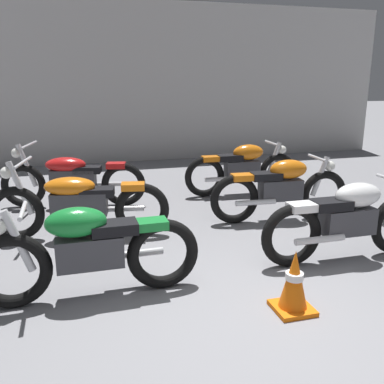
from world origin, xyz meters
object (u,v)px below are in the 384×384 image
object	(u,v)px
motorcycle_left_row_0	(89,249)
traffic_cone	(294,282)
motorcycle_right_row_0	(348,219)
motorcycle_right_row_1	(281,188)
motorcycle_left_row_1	(78,202)
motorcycle_right_row_2	(243,168)
motorcycle_left_row_2	(72,178)

from	to	relation	value
motorcycle_left_row_0	traffic_cone	bearing A→B (deg)	-23.26
traffic_cone	motorcycle_right_row_0	bearing A→B (deg)	36.72
motorcycle_right_row_0	traffic_cone	world-z (taller)	motorcycle_right_row_0
motorcycle_right_row_1	motorcycle_left_row_1	bearing A→B (deg)	178.81
motorcycle_left_row_1	motorcycle_right_row_2	size ratio (longest dim) A/B	1.09
motorcycle_right_row_1	motorcycle_right_row_2	bearing A→B (deg)	89.29
motorcycle_left_row_0	motorcycle_right_row_2	distance (m)	3.92
motorcycle_right_row_2	motorcycle_right_row_1	bearing A→B (deg)	-90.71
motorcycle_left_row_1	traffic_cone	distance (m)	2.81
motorcycle_right_row_1	traffic_cone	bearing A→B (deg)	-114.55
motorcycle_left_row_1	motorcycle_right_row_2	world-z (taller)	motorcycle_left_row_1
traffic_cone	motorcycle_left_row_0	bearing A→B (deg)	156.74
motorcycle_left_row_2	traffic_cone	size ratio (longest dim) A/B	3.96
motorcycle_right_row_0	motorcycle_right_row_2	xyz separation A→B (m)	(-0.05, 2.81, 0.00)
motorcycle_right_row_2	motorcycle_left_row_1	bearing A→B (deg)	-153.21
motorcycle_right_row_1	motorcycle_right_row_2	world-z (taller)	same
motorcycle_right_row_2	motorcycle_right_row_0	bearing A→B (deg)	-88.93
motorcycle_left_row_2	motorcycle_right_row_2	xyz separation A→B (m)	(2.75, -0.03, 0.01)
motorcycle_left_row_2	motorcycle_right_row_1	xyz separation A→B (m)	(2.73, -1.45, 0.01)
motorcycle_right_row_1	motorcycle_left_row_2	bearing A→B (deg)	152.10
motorcycle_left_row_2	motorcycle_right_row_0	world-z (taller)	motorcycle_left_row_2
motorcycle_left_row_0	motorcycle_right_row_2	xyz separation A→B (m)	(2.64, 2.91, 0.00)
motorcycle_right_row_0	motorcycle_right_row_1	xyz separation A→B (m)	(-0.07, 1.39, 0.00)
motorcycle_right_row_0	motorcycle_right_row_1	distance (m)	1.39
motorcycle_right_row_2	traffic_cone	bearing A→B (deg)	-105.75
motorcycle_left_row_1	motorcycle_right_row_0	bearing A→B (deg)	-27.74
motorcycle_right_row_0	motorcycle_left_row_1	bearing A→B (deg)	152.26
motorcycle_left_row_1	motorcycle_left_row_2	xyz separation A→B (m)	(-0.06, 1.39, 0.00)
motorcycle_right_row_1	motorcycle_right_row_0	bearing A→B (deg)	-87.12
motorcycle_right_row_0	traffic_cone	size ratio (longest dim) A/B	3.65
motorcycle_left_row_2	motorcycle_right_row_1	bearing A→B (deg)	-27.90
motorcycle_right_row_0	traffic_cone	xyz separation A→B (m)	(-1.07, -0.80, -0.20)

